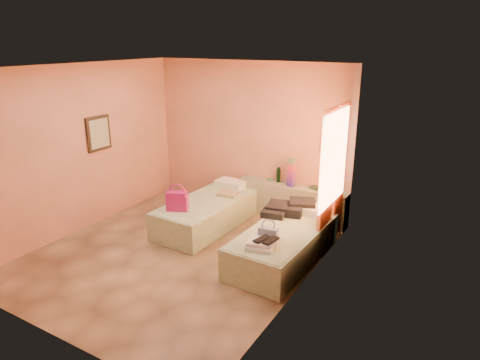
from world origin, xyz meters
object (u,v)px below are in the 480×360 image
object	(u,v)px
bed_right	(283,245)
magenta_handbag	(177,201)
bed_left	(207,213)
headboard_ledge	(292,202)
towel_stack	(260,245)
water_bottle	(278,175)
flower_vase	(329,184)
green_book	(315,188)
blue_handbag	(268,234)

from	to	relation	value
bed_right	magenta_handbag	world-z (taller)	magenta_handbag
magenta_handbag	bed_left	bearing A→B (deg)	51.45
headboard_ledge	towel_stack	bearing A→B (deg)	-77.15
water_bottle	flower_vase	distance (m)	0.98
green_book	magenta_handbag	size ratio (longest dim) A/B	0.56
magenta_handbag	blue_handbag	distance (m)	1.78
green_book	flower_vase	distance (m)	0.27
headboard_ledge	blue_handbag	world-z (taller)	blue_handbag
bed_right	flower_vase	world-z (taller)	flower_vase
headboard_ledge	flower_vase	xyz separation A→B (m)	(0.66, 0.04, 0.45)
bed_left	magenta_handbag	bearing A→B (deg)	-101.98
bed_left	magenta_handbag	distance (m)	0.75
headboard_ledge	bed_right	distance (m)	1.58
headboard_ledge	magenta_handbag	xyz separation A→B (m)	(-1.30, -1.67, 0.34)
magenta_handbag	towel_stack	bearing A→B (deg)	-40.31
green_book	water_bottle	bearing A→B (deg)	-164.31
magenta_handbag	towel_stack	distance (m)	1.86
water_bottle	bed_left	bearing A→B (deg)	-126.81
bed_right	flower_vase	xyz separation A→B (m)	(0.14, 1.53, 0.52)
headboard_ledge	magenta_handbag	size ratio (longest dim) A/B	6.00
green_book	flower_vase	bearing A→B (deg)	16.20
water_bottle	towel_stack	size ratio (longest dim) A/B	0.75
towel_stack	blue_handbag	bearing A→B (deg)	96.23
flower_vase	headboard_ledge	bearing A→B (deg)	-176.83
bed_left	water_bottle	distance (m)	1.49
bed_right	flower_vase	bearing A→B (deg)	86.74
bed_right	blue_handbag	distance (m)	0.52
flower_vase	blue_handbag	distance (m)	1.94
green_book	towel_stack	xyz separation A→B (m)	(0.08, -2.21, -0.12)
towel_stack	headboard_ledge	bearing A→B (deg)	102.85
bed_right	bed_left	bearing A→B (deg)	167.19
headboard_ledge	towel_stack	size ratio (longest dim) A/B	5.86
water_bottle	green_book	bearing A→B (deg)	-1.73
headboard_ledge	magenta_handbag	world-z (taller)	magenta_handbag
bed_right	water_bottle	size ratio (longest dim) A/B	7.60
green_book	magenta_handbag	distance (m)	2.42
bed_left	green_book	size ratio (longest dim) A/B	10.47
headboard_ledge	bed_left	bearing A→B (deg)	-137.46
headboard_ledge	flower_vase	distance (m)	0.80
headboard_ledge	flower_vase	world-z (taller)	flower_vase
bed_right	magenta_handbag	size ratio (longest dim) A/B	5.86
bed_left	magenta_handbag	xyz separation A→B (m)	(-0.15, -0.62, 0.41)
bed_right	blue_handbag	bearing A→B (deg)	-96.96
green_book	flower_vase	world-z (taller)	flower_vase
bed_right	green_book	distance (m)	1.59
bed_right	towel_stack	world-z (taller)	towel_stack
water_bottle	magenta_handbag	size ratio (longest dim) A/B	0.77
bed_left	bed_right	world-z (taller)	same
green_book	bed_right	bearing A→B (deg)	-68.61
flower_vase	magenta_handbag	xyz separation A→B (m)	(-1.96, -1.70, -0.11)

